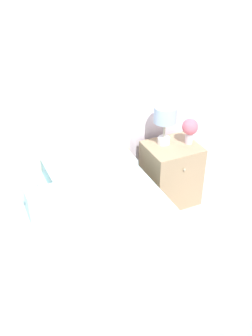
{
  "coord_description": "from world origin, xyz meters",
  "views": [
    {
      "loc": [
        -0.47,
        -2.89,
        2.35
      ],
      "look_at": [
        0.61,
        -0.54,
        0.7
      ],
      "focal_mm": 42.0,
      "sensor_mm": 36.0,
      "label": 1
    }
  ],
  "objects_px": {
    "nightstand": "(171,173)",
    "table_lamp": "(165,118)",
    "flower_vase": "(190,129)",
    "bed": "(69,260)"
  },
  "relations": [
    {
      "from": "nightstand",
      "to": "flower_vase",
      "type": "distance_m",
      "value": 0.48
    },
    {
      "from": "nightstand",
      "to": "table_lamp",
      "type": "height_order",
      "value": "table_lamp"
    },
    {
      "from": "nightstand",
      "to": "bed",
      "type": "bearing_deg",
      "value": -151.28
    },
    {
      "from": "bed",
      "to": "nightstand",
      "type": "relative_size",
      "value": 3.29
    },
    {
      "from": "bed",
      "to": "flower_vase",
      "type": "relative_size",
      "value": 8.19
    },
    {
      "from": "bed",
      "to": "table_lamp",
      "type": "distance_m",
      "value": 1.5
    },
    {
      "from": "nightstand",
      "to": "table_lamp",
      "type": "distance_m",
      "value": 0.56
    },
    {
      "from": "nightstand",
      "to": "flower_vase",
      "type": "xyz_separation_m",
      "value": [
        0.16,
        -0.02,
        0.45
      ]
    },
    {
      "from": "nightstand",
      "to": "table_lamp",
      "type": "bearing_deg",
      "value": 126.1
    },
    {
      "from": "flower_vase",
      "to": "nightstand",
      "type": "bearing_deg",
      "value": 173.94
    }
  ]
}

